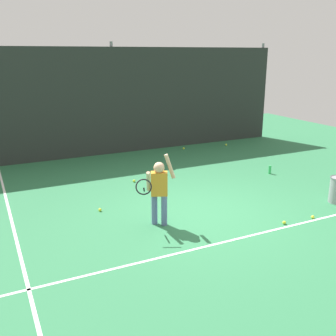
# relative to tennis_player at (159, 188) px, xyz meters

# --- Properties ---
(ground_plane) EXTENTS (20.00, 20.00, 0.00)m
(ground_plane) POSITION_rel_tennis_player_xyz_m (1.04, 0.18, -0.73)
(ground_plane) COLOR #2D7247
(court_line_baseline) EXTENTS (9.00, 0.05, 0.00)m
(court_line_baseline) POSITION_rel_tennis_player_xyz_m (1.04, -1.13, -0.72)
(court_line_baseline) COLOR white
(court_line_baseline) RESTS_ON ground
(court_line_sideline) EXTENTS (0.05, 9.00, 0.00)m
(court_line_sideline) POSITION_rel_tennis_player_xyz_m (-2.46, 1.18, -0.72)
(court_line_sideline) COLOR white
(court_line_sideline) RESTS_ON ground
(back_fence_windscreen) EXTENTS (11.68, 0.08, 3.26)m
(back_fence_windscreen) POSITION_rel_tennis_player_xyz_m (1.04, 5.56, 0.90)
(back_fence_windscreen) COLOR #282D2B
(back_fence_windscreen) RESTS_ON ground
(fence_post_1) EXTENTS (0.09, 0.09, 3.41)m
(fence_post_1) POSITION_rel_tennis_player_xyz_m (1.04, 5.62, 0.98)
(fence_post_1) COLOR slate
(fence_post_1) RESTS_ON ground
(fence_post_2) EXTENTS (0.09, 0.09, 3.41)m
(fence_post_2) POSITION_rel_tennis_player_xyz_m (6.73, 5.62, 0.98)
(fence_post_2) COLOR slate
(fence_post_2) RESTS_ON ground
(tennis_player) EXTENTS (0.87, 0.56, 1.35)m
(tennis_player) POSITION_rel_tennis_player_xyz_m (0.00, 0.00, 0.00)
(tennis_player) COLOR slate
(tennis_player) RESTS_ON ground
(water_bottle) EXTENTS (0.07, 0.07, 0.22)m
(water_bottle) POSITION_rel_tennis_player_xyz_m (3.99, 1.63, -0.62)
(water_bottle) COLOR green
(water_bottle) RESTS_ON ground
(tennis_ball_0) EXTENTS (0.07, 0.07, 0.07)m
(tennis_ball_0) POSITION_rel_tennis_player_xyz_m (2.79, -1.05, -0.69)
(tennis_ball_0) COLOR #CCE033
(tennis_ball_0) RESTS_ON ground
(tennis_ball_1) EXTENTS (0.07, 0.07, 0.07)m
(tennis_ball_1) POSITION_rel_tennis_player_xyz_m (3.22, 5.03, -0.69)
(tennis_ball_1) COLOR #CCE033
(tennis_ball_1) RESTS_ON ground
(tennis_ball_2) EXTENTS (0.07, 0.07, 0.07)m
(tennis_ball_2) POSITION_rel_tennis_player_xyz_m (4.79, 4.86, -0.69)
(tennis_ball_2) COLOR #CCE033
(tennis_ball_2) RESTS_ON ground
(tennis_ball_4) EXTENTS (0.07, 0.07, 0.07)m
(tennis_ball_4) POSITION_rel_tennis_player_xyz_m (-0.80, 1.10, -0.69)
(tennis_ball_4) COLOR #CCE033
(tennis_ball_4) RESTS_ON ground
(tennis_ball_5) EXTENTS (0.07, 0.07, 0.07)m
(tennis_ball_5) POSITION_rel_tennis_player_xyz_m (2.12, -1.01, -0.69)
(tennis_ball_5) COLOR #CCE033
(tennis_ball_5) RESTS_ON ground
(tennis_ball_6) EXTENTS (0.07, 0.07, 0.07)m
(tennis_ball_6) POSITION_rel_tennis_player_xyz_m (0.49, 2.54, -0.69)
(tennis_ball_6) COLOR #CCE033
(tennis_ball_6) RESTS_ON ground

